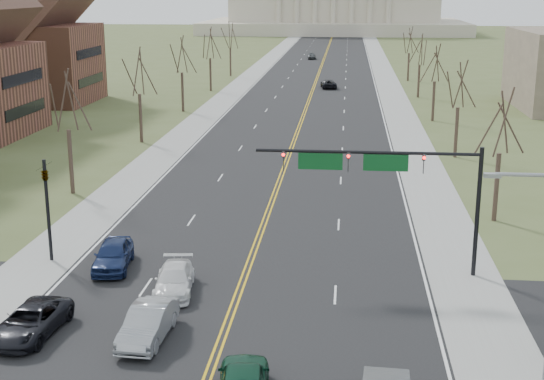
% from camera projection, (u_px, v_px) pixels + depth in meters
% --- Properties ---
extents(road, '(20.00, 380.00, 0.01)m').
position_uv_depth(road, '(318.00, 76.00, 135.59)').
color(road, black).
rests_on(road, ground).
extents(cross_road, '(120.00, 14.00, 0.01)m').
position_uv_depth(cross_road, '(227.00, 324.00, 35.64)').
color(cross_road, black).
rests_on(cross_road, ground).
extents(sidewalk_left, '(4.00, 380.00, 0.03)m').
position_uv_depth(sidewalk_left, '(251.00, 75.00, 136.74)').
color(sidewalk_left, gray).
rests_on(sidewalk_left, ground).
extents(sidewalk_right, '(4.00, 380.00, 0.03)m').
position_uv_depth(sidewalk_right, '(385.00, 77.00, 134.44)').
color(sidewalk_right, gray).
rests_on(sidewalk_right, ground).
extents(center_line, '(0.42, 380.00, 0.01)m').
position_uv_depth(center_line, '(318.00, 76.00, 135.59)').
color(center_line, gold).
rests_on(center_line, road).
extents(edge_line_left, '(0.15, 380.00, 0.01)m').
position_uv_depth(edge_line_left, '(264.00, 75.00, 136.53)').
color(edge_line_left, silver).
rests_on(edge_line_left, road).
extents(edge_line_right, '(0.15, 380.00, 0.01)m').
position_uv_depth(edge_line_right, '(373.00, 76.00, 134.65)').
color(edge_line_right, silver).
rests_on(edge_line_right, road).
extents(signal_mast, '(12.12, 0.44, 7.20)m').
position_uv_depth(signal_mast, '(384.00, 172.00, 40.64)').
color(signal_mast, black).
rests_on(signal_mast, ground).
extents(signal_left, '(0.32, 0.36, 6.00)m').
position_uv_depth(signal_left, '(47.00, 199.00, 42.99)').
color(signal_left, black).
rests_on(signal_left, ground).
extents(tree_r_0, '(3.74, 3.74, 8.50)m').
position_uv_depth(tree_r_0, '(501.00, 125.00, 49.76)').
color(tree_r_0, '#3D2E24').
rests_on(tree_r_0, ground).
extents(tree_l_0, '(3.96, 3.96, 9.00)m').
position_uv_depth(tree_l_0, '(67.00, 104.00, 56.48)').
color(tree_l_0, '#3D2E24').
rests_on(tree_l_0, ground).
extents(tree_r_1, '(3.74, 3.74, 8.50)m').
position_uv_depth(tree_r_1, '(459.00, 87.00, 68.98)').
color(tree_r_1, '#3D2E24').
rests_on(tree_r_1, ground).
extents(tree_l_1, '(3.96, 3.96, 9.00)m').
position_uv_depth(tree_l_1, '(139.00, 74.00, 75.70)').
color(tree_l_1, '#3D2E24').
rests_on(tree_l_1, ground).
extents(tree_r_2, '(3.74, 3.74, 8.50)m').
position_uv_depth(tree_r_2, '(435.00, 65.00, 88.20)').
color(tree_r_2, '#3D2E24').
rests_on(tree_r_2, ground).
extents(tree_l_2, '(3.96, 3.96, 9.00)m').
position_uv_depth(tree_l_2, '(181.00, 57.00, 94.92)').
color(tree_l_2, '#3D2E24').
rests_on(tree_l_2, ground).
extents(tree_r_3, '(3.74, 3.74, 8.50)m').
position_uv_depth(tree_r_3, '(420.00, 51.00, 107.42)').
color(tree_r_3, '#3D2E24').
rests_on(tree_r_3, ground).
extents(tree_l_3, '(3.96, 3.96, 9.00)m').
position_uv_depth(tree_l_3, '(210.00, 45.00, 114.14)').
color(tree_l_3, '#3D2E24').
rests_on(tree_l_3, ground).
extents(tree_r_4, '(3.74, 3.74, 8.50)m').
position_uv_depth(tree_r_4, '(410.00, 42.00, 126.65)').
color(tree_r_4, '#3D2E24').
rests_on(tree_r_4, ground).
extents(tree_l_4, '(3.96, 3.96, 9.00)m').
position_uv_depth(tree_l_4, '(230.00, 37.00, 133.36)').
color(tree_l_4, '#3D2E24').
rests_on(tree_l_4, ground).
extents(bldg_left_far, '(17.10, 14.28, 23.25)m').
position_uv_depth(bldg_left_far, '(27.00, 32.00, 102.17)').
color(bldg_left_far, brown).
rests_on(bldg_left_far, ground).
extents(car_sb_inner_lead, '(1.88, 4.78, 1.55)m').
position_uv_depth(car_sb_inner_lead, '(148.00, 323.00, 33.85)').
color(car_sb_inner_lead, '#919498').
rests_on(car_sb_inner_lead, road).
extents(car_sb_outer_lead, '(2.66, 5.09, 1.37)m').
position_uv_depth(car_sb_outer_lead, '(31.00, 321.00, 34.29)').
color(car_sb_outer_lead, black).
rests_on(car_sb_outer_lead, road).
extents(car_sb_inner_second, '(2.44, 4.85, 1.35)m').
position_uv_depth(car_sb_inner_second, '(174.00, 280.00, 39.17)').
color(car_sb_inner_second, silver).
rests_on(car_sb_inner_second, road).
extents(car_sb_outer_second, '(2.49, 4.92, 1.61)m').
position_uv_depth(car_sb_outer_second, '(113.00, 255.00, 42.49)').
color(car_sb_outer_second, '#16234D').
rests_on(car_sb_outer_second, road).
extents(car_far_nb, '(2.80, 5.06, 1.34)m').
position_uv_depth(car_far_nb, '(329.00, 84.00, 118.85)').
color(car_far_nb, black).
rests_on(car_far_nb, road).
extents(car_far_sb, '(2.13, 4.45, 1.47)m').
position_uv_depth(car_far_sb, '(312.00, 56.00, 167.04)').
color(car_far_sb, '#494C50').
rests_on(car_far_sb, road).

